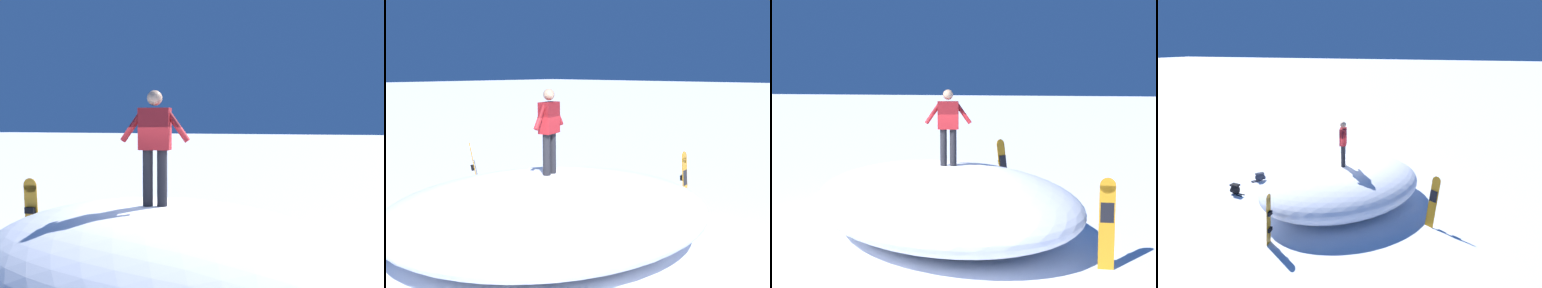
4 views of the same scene
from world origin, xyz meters
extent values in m
plane|color=white|center=(0.00, 0.00, 0.00)|extent=(240.00, 240.00, 0.00)
ellipsoid|color=white|center=(-0.44, -0.50, 0.71)|extent=(7.65, 7.12, 1.43)
cylinder|color=black|center=(-0.63, -0.61, 1.81)|extent=(0.14, 0.14, 0.77)
cylinder|color=black|center=(-0.44, -0.56, 1.81)|extent=(0.14, 0.14, 0.77)
cube|color=maroon|center=(-0.53, -0.59, 2.48)|extent=(0.47, 0.32, 0.57)
sphere|color=tan|center=(-0.53, -0.59, 2.90)|extent=(0.21, 0.21, 0.21)
cylinder|color=maroon|center=(-0.83, -0.66, 2.53)|extent=(0.38, 0.17, 0.48)
cylinder|color=maroon|center=(-0.24, -0.51, 2.53)|extent=(0.38, 0.17, 0.48)
cube|color=orange|center=(-3.67, 0.53, 0.71)|extent=(0.28, 0.15, 1.43)
cylinder|color=orange|center=(-3.66, 0.48, 1.43)|extent=(0.27, 0.07, 0.27)
cube|color=black|center=(-3.66, 0.51, 0.97)|extent=(0.23, 0.06, 0.34)
cube|color=black|center=(-3.66, 0.47, 0.97)|extent=(0.20, 0.10, 0.11)
cube|color=black|center=(-3.66, 0.50, 0.46)|extent=(0.20, 0.10, 0.11)
cube|color=orange|center=(-1.13, -3.73, 0.73)|extent=(0.37, 0.39, 1.47)
cylinder|color=orange|center=(-1.03, -3.80, 1.47)|extent=(0.21, 0.29, 0.30)
cube|color=black|center=(-1.12, -3.74, 1.00)|extent=(0.19, 0.25, 0.35)
cube|color=black|center=(-1.05, -3.78, 1.00)|extent=(0.17, 0.21, 0.12)
cube|color=black|center=(-1.13, -3.74, 0.47)|extent=(0.17, 0.21, 0.12)
camera|label=1|loc=(2.49, -6.38, 2.53)|focal=44.98mm
camera|label=2|loc=(5.20, 5.25, 3.32)|focal=42.21mm
camera|label=3|loc=(-3.26, 8.08, 3.09)|focal=41.43mm
camera|label=4|loc=(-11.00, -4.37, 5.49)|focal=31.76mm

